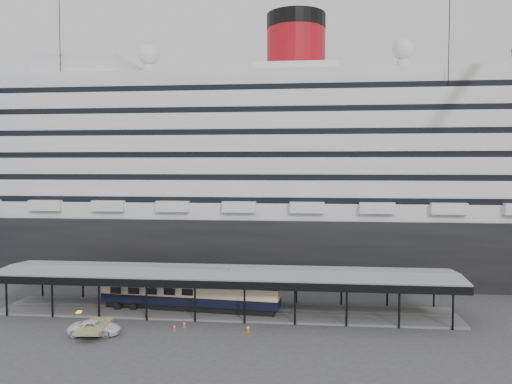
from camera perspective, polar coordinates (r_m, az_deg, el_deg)
ground at (r=58.73m, az=-4.33°, el=-14.91°), size 200.00×200.00×0.00m
cruise_ship at (r=87.57m, az=-0.68°, el=3.20°), size 130.00×30.00×43.90m
platform_canopy at (r=62.81m, az=-3.52°, el=-11.47°), size 56.00×9.18×5.30m
port_truck at (r=57.82m, az=-17.94°, el=-14.56°), size 5.60×3.00×1.49m
pullman_carriage at (r=63.57m, az=-7.54°, el=-11.02°), size 22.66×5.03×22.08m
traffic_cone_left at (r=58.27m, az=-8.19°, el=-14.72°), size 0.47×0.47×0.69m
traffic_cone_mid at (r=57.29m, az=-9.30°, el=-15.02°), size 0.45×0.45×0.73m
traffic_cone_right at (r=56.17m, az=-0.92°, el=-15.30°), size 0.57×0.57×0.83m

